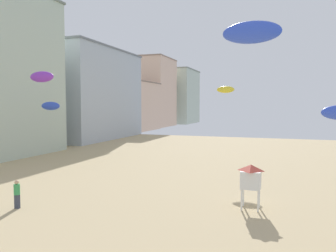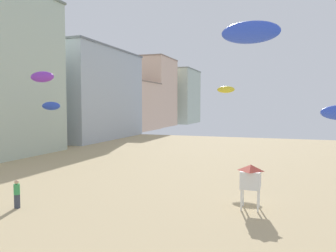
# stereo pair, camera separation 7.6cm
# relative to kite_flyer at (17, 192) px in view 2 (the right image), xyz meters

# --- Properties ---
(boardwalk_hotel_mid) EXTENTS (15.94, 21.75, 15.73)m
(boardwalk_hotel_mid) POSITION_rel_kite_flyer_xyz_m (-20.81, 36.48, 6.95)
(boardwalk_hotel_mid) COLOR #ADB7C1
(boardwalk_hotel_mid) RESTS_ON ground
(boardwalk_hotel_far) EXTENTS (12.53, 14.44, 11.35)m
(boardwalk_hotel_far) POSITION_rel_kite_flyer_xyz_m (-20.81, 55.90, 4.76)
(boardwalk_hotel_far) COLOR beige
(boardwalk_hotel_far) RESTS_ON ground
(boardwalk_hotel_distant) EXTENTS (11.10, 13.89, 18.96)m
(boardwalk_hotel_distant) POSITION_rel_kite_flyer_xyz_m (-20.81, 71.52, 8.57)
(boardwalk_hotel_distant) COLOR beige
(boardwalk_hotel_distant) RESTS_ON ground
(boardwalk_hotel_furthest) EXTENTS (15.54, 16.59, 17.44)m
(boardwalk_hotel_furthest) POSITION_rel_kite_flyer_xyz_m (-20.81, 89.64, 7.81)
(boardwalk_hotel_furthest) COLOR #B7C6B2
(boardwalk_hotel_furthest) RESTS_ON ground
(kite_flyer) EXTENTS (0.34, 0.34, 1.64)m
(kite_flyer) POSITION_rel_kite_flyer_xyz_m (0.00, 0.00, 0.00)
(kite_flyer) COLOR #383D4C
(kite_flyer) RESTS_ON ground
(lifeguard_stand) EXTENTS (1.10, 1.10, 2.55)m
(lifeguard_stand) POSITION_rel_kite_flyer_xyz_m (12.64, 4.29, 0.92)
(lifeguard_stand) COLOR white
(lifeguard_stand) RESTS_ON ground
(kite_blue_parafoil) EXTENTS (2.38, 0.66, 0.93)m
(kite_blue_parafoil) POSITION_rel_kite_flyer_xyz_m (-9.92, 15.44, 4.90)
(kite_blue_parafoil) COLOR blue
(kite_purple_parafoil) EXTENTS (2.49, 0.69, 0.97)m
(kite_purple_parafoil) POSITION_rel_kite_flyer_xyz_m (-6.06, 9.53, 7.51)
(kite_purple_parafoil) COLOR purple
(kite_yellow_parafoil) EXTENTS (1.71, 0.47, 0.66)m
(kite_yellow_parafoil) POSITION_rel_kite_flyer_xyz_m (8.96, 17.64, 6.51)
(kite_yellow_parafoil) COLOR yellow
(kite_blue_parafoil_3) EXTENTS (1.94, 0.54, 0.76)m
(kite_blue_parafoil_3) POSITION_rel_kite_flyer_xyz_m (13.24, -3.23, 7.42)
(kite_blue_parafoil_3) COLOR blue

